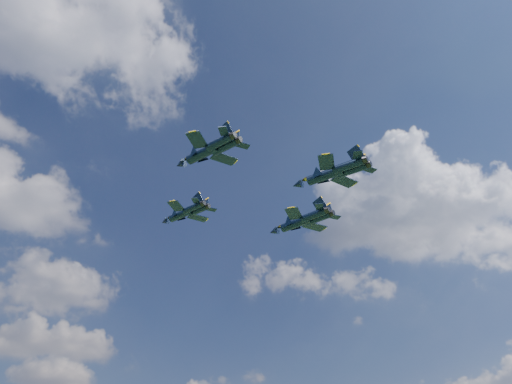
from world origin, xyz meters
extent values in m
cylinder|color=black|center=(-11.95, 26.27, 56.56)|extent=(4.49, 8.33, 1.66)
cone|color=black|center=(-13.84, 31.26, 56.56)|extent=(2.31, 2.79, 1.56)
ellipsoid|color=brown|center=(-13.03, 29.11, 57.07)|extent=(1.78, 2.78, 0.75)
cube|color=black|center=(-14.39, 23.37, 56.56)|extent=(4.73, 4.63, 0.17)
cube|color=black|center=(-8.20, 25.73, 56.56)|extent=(4.28, 2.48, 0.17)
cube|color=black|center=(-11.80, 19.14, 56.56)|extent=(2.49, 2.57, 0.13)
cube|color=black|center=(-7.33, 20.84, 56.56)|extent=(2.36, 1.65, 0.13)
cube|color=black|center=(-10.77, 20.32, 57.85)|extent=(1.59, 2.33, 2.77)
cube|color=black|center=(-8.88, 21.04, 57.85)|extent=(1.46, 2.73, 2.77)
cylinder|color=black|center=(-18.07, 2.72, 56.15)|extent=(4.85, 8.89, 1.77)
cone|color=black|center=(-20.13, 8.04, 56.15)|extent=(2.48, 2.99, 1.67)
ellipsoid|color=brown|center=(-19.24, 5.75, 56.69)|extent=(1.92, 2.97, 0.81)
cube|color=black|center=(-20.66, -0.39, 56.15)|extent=(5.05, 4.96, 0.18)
cube|color=black|center=(-14.06, 2.17, 56.15)|extent=(4.56, 2.62, 0.18)
cube|color=black|center=(-17.85, -4.89, 56.15)|extent=(2.66, 2.75, 0.14)
cube|color=black|center=(-13.09, -3.04, 56.15)|extent=(2.52, 1.74, 0.14)
cube|color=black|center=(-16.76, -3.63, 57.52)|extent=(1.71, 2.48, 2.96)
cube|color=black|center=(-14.75, -2.84, 57.52)|extent=(1.57, 2.92, 2.96)
cylinder|color=black|center=(10.86, 14.94, 55.48)|extent=(5.15, 10.02, 1.98)
cone|color=black|center=(8.75, 20.98, 55.48)|extent=(2.72, 3.32, 1.87)
ellipsoid|color=brown|center=(9.66, 18.37, 56.09)|extent=(2.06, 3.33, 0.90)
cube|color=black|center=(7.84, 11.55, 55.48)|extent=(5.70, 5.50, 0.20)
cube|color=black|center=(15.33, 14.17, 55.48)|extent=(5.20, 3.10, 0.20)
cube|color=black|center=(10.81, 6.40, 55.48)|extent=(3.01, 3.07, 0.15)
cube|color=black|center=(16.22, 8.29, 55.48)|extent=(2.87, 2.04, 0.15)
cube|color=black|center=(12.08, 7.78, 57.02)|extent=(1.83, 2.84, 3.32)
cube|color=black|center=(14.37, 8.58, 57.02)|extent=(1.73, 3.28, 3.32)
cylinder|color=black|center=(3.21, -5.29, 54.16)|extent=(5.67, 9.16, 1.85)
cone|color=black|center=(0.63, 0.10, 54.16)|extent=(2.73, 3.17, 1.75)
ellipsoid|color=brown|center=(1.74, -2.22, 54.72)|extent=(2.18, 3.09, 0.84)
cube|color=black|center=(0.75, -8.74, 54.16)|extent=(5.17, 5.30, 0.19)
cube|color=black|center=(7.44, -5.54, 54.16)|extent=(4.89, 2.97, 0.19)
cube|color=black|center=(4.04, -13.22, 54.16)|extent=(2.71, 2.90, 0.14)
cube|color=black|center=(8.87, -10.91, 54.16)|extent=(2.53, 1.65, 0.14)
cube|color=black|center=(5.07, -11.81, 55.60)|extent=(1.98, 2.48, 3.10)
cube|color=black|center=(7.12, -10.83, 55.60)|extent=(1.70, 3.02, 3.10)
camera|label=1|loc=(-47.15, -64.36, 3.48)|focal=35.00mm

